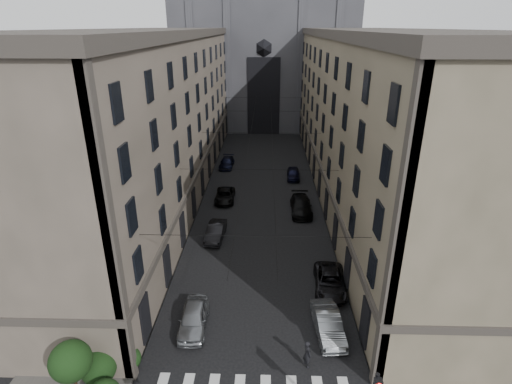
# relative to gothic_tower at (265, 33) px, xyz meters

# --- Properties ---
(sidewalk_left) EXTENTS (7.00, 80.00, 0.15)m
(sidewalk_left) POSITION_rel_gothic_tower_xyz_m (-10.50, -38.96, -17.72)
(sidewalk_left) COLOR #383533
(sidewalk_left) RESTS_ON ground
(sidewalk_right) EXTENTS (7.00, 80.00, 0.15)m
(sidewalk_right) POSITION_rel_gothic_tower_xyz_m (10.50, -38.96, -17.72)
(sidewalk_right) COLOR #383533
(sidewalk_right) RESTS_ON ground
(building_left) EXTENTS (13.60, 60.60, 18.85)m
(building_left) POSITION_rel_gothic_tower_xyz_m (-13.44, -38.96, -8.45)
(building_left) COLOR #4D463B
(building_left) RESTS_ON ground
(building_right) EXTENTS (13.60, 60.60, 18.85)m
(building_right) POSITION_rel_gothic_tower_xyz_m (13.44, -38.96, -8.45)
(building_right) COLOR brown
(building_right) RESTS_ON ground
(gothic_tower) EXTENTS (35.00, 23.00, 58.00)m
(gothic_tower) POSITION_rel_gothic_tower_xyz_m (0.00, 0.00, 0.00)
(gothic_tower) COLOR #2D2D33
(gothic_tower) RESTS_ON ground
(shrub_cluster) EXTENTS (3.90, 4.40, 3.90)m
(shrub_cluster) POSITION_rel_gothic_tower_xyz_m (-8.72, -69.95, -16.00)
(shrub_cluster) COLOR black
(shrub_cluster) RESTS_ON sidewalk_left
(tram_wires) EXTENTS (14.00, 60.00, 0.43)m
(tram_wires) POSITION_rel_gothic_tower_xyz_m (0.00, -39.33, -10.55)
(tram_wires) COLOR black
(tram_wires) RESTS_ON ground
(car_left_near) EXTENTS (1.97, 4.61, 1.55)m
(car_left_near) POSITION_rel_gothic_tower_xyz_m (-4.20, -64.39, -17.02)
(car_left_near) COLOR gray
(car_left_near) RESTS_ON ground
(car_left_midnear) EXTENTS (1.84, 4.54, 1.46)m
(car_left_midnear) POSITION_rel_gothic_tower_xyz_m (-4.20, -51.92, -17.07)
(car_left_midnear) COLOR black
(car_left_midnear) RESTS_ON ground
(car_left_midfar) EXTENTS (2.26, 4.78, 1.32)m
(car_left_midfar) POSITION_rel_gothic_tower_xyz_m (-4.20, -42.90, -17.14)
(car_left_midfar) COLOR black
(car_left_midfar) RESTS_ON ground
(car_left_far) EXTENTS (2.07, 4.70, 1.34)m
(car_left_far) POSITION_rel_gothic_tower_xyz_m (-5.16, -30.71, -17.13)
(car_left_far) COLOR black
(car_left_far) RESTS_ON ground
(car_right_near) EXTENTS (2.02, 4.77, 1.53)m
(car_right_near) POSITION_rel_gothic_tower_xyz_m (4.89, -64.71, -17.03)
(car_right_near) COLOR gray
(car_right_near) RESTS_ON ground
(car_right_midnear) EXTENTS (2.70, 5.26, 1.42)m
(car_right_midnear) POSITION_rel_gothic_tower_xyz_m (5.73, -59.80, -17.09)
(car_right_midnear) COLOR black
(car_right_midnear) RESTS_ON ground
(car_right_midfar) EXTENTS (2.25, 5.54, 1.61)m
(car_right_midfar) POSITION_rel_gothic_tower_xyz_m (4.54, -45.83, -16.99)
(car_right_midfar) COLOR black
(car_right_midfar) RESTS_ON ground
(car_right_far) EXTENTS (1.82, 4.23, 1.42)m
(car_right_far) POSITION_rel_gothic_tower_xyz_m (4.30, -35.22, -17.09)
(car_right_far) COLOR black
(car_right_far) RESTS_ON ground
(pedestrian) EXTENTS (0.66, 0.79, 1.85)m
(pedestrian) POSITION_rel_gothic_tower_xyz_m (3.24, -67.54, -16.87)
(pedestrian) COLOR black
(pedestrian) RESTS_ON ground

